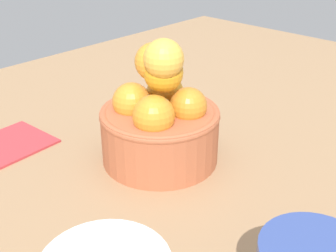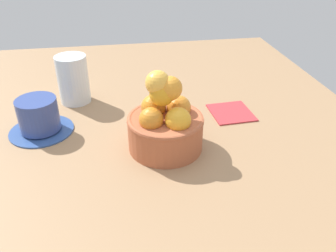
# 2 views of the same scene
# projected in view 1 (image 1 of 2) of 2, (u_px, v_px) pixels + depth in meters

# --- Properties ---
(ground_plane) EXTENTS (1.28, 0.89, 0.04)m
(ground_plane) POSITION_uv_depth(u_px,v_px,m) (160.00, 174.00, 0.54)
(ground_plane) COLOR #997551
(terracotta_bowl) EXTENTS (0.14, 0.14, 0.15)m
(terracotta_bowl) POSITION_uv_depth(u_px,v_px,m) (160.00, 119.00, 0.50)
(terracotta_bowl) COLOR #AD5938
(terracotta_bowl) RESTS_ON ground_plane
(folded_napkin) EXTENTS (0.10, 0.09, 0.01)m
(folded_napkin) POSITION_uv_depth(u_px,v_px,m) (10.00, 143.00, 0.55)
(folded_napkin) COLOR #B23338
(folded_napkin) RESTS_ON ground_plane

